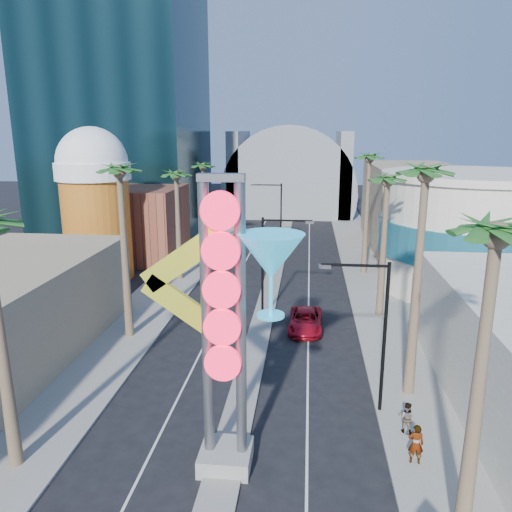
{
  "coord_description": "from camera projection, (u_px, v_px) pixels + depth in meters",
  "views": [
    {
      "loc": [
        3.28,
        -15.54,
        14.1
      ],
      "look_at": [
        -0.37,
        18.87,
        5.38
      ],
      "focal_mm": 35.0,
      "sensor_mm": 36.0,
      "label": 1
    }
  ],
  "objects": [
    {
      "name": "sidewalk_west",
      "position": [
        187.0,
        265.0,
        53.47
      ],
      "size": [
        5.0,
        100.0,
        0.15
      ],
      "primitive_type": "cube",
      "color": "gray",
      "rests_on": "ground"
    },
    {
      "name": "sidewalk_east",
      "position": [
        367.0,
        270.0,
        51.52
      ],
      "size": [
        5.0,
        100.0,
        0.15
      ],
      "primitive_type": "cube",
      "color": "gray",
      "rests_on": "ground"
    },
    {
      "name": "median",
      "position": [
        277.0,
        261.0,
        55.39
      ],
      "size": [
        1.6,
        84.0,
        0.15
      ],
      "primitive_type": "cube",
      "color": "gray",
      "rests_on": "ground"
    },
    {
      "name": "hotel_tower",
      "position": [
        118.0,
        45.0,
        65.05
      ],
      "size": [
        20.0,
        20.0,
        50.0
      ],
      "primitive_type": "cube",
      "color": "black",
      "rests_on": "ground"
    },
    {
      "name": "brick_filler_west",
      "position": [
        136.0,
        223.0,
        56.06
      ],
      "size": [
        10.0,
        10.0,
        8.0
      ],
      "primitive_type": "cube",
      "color": "brown",
      "rests_on": "ground"
    },
    {
      "name": "filler_east",
      "position": [
        411.0,
        206.0,
        62.19
      ],
      "size": [
        10.0,
        20.0,
        10.0
      ],
      "primitive_type": "cube",
      "color": "#9C8B64",
      "rests_on": "ground"
    },
    {
      "name": "beer_mug",
      "position": [
        95.0,
        198.0,
        47.51
      ],
      "size": [
        7.0,
        7.0,
        14.5
      ],
      "color": "#C8651A",
      "rests_on": "ground"
    },
    {
      "name": "turquoise_building",
      "position": [
        473.0,
        233.0,
        44.57
      ],
      "size": [
        16.6,
        16.6,
        10.6
      ],
      "color": "beige",
      "rests_on": "ground"
    },
    {
      "name": "canopy",
      "position": [
        290.0,
        188.0,
        87.14
      ],
      "size": [
        22.0,
        16.0,
        22.0
      ],
      "color": "slate",
      "rests_on": "ground"
    },
    {
      "name": "neon_sign",
      "position": [
        243.0,
        307.0,
        19.75
      ],
      "size": [
        6.53,
        2.6,
        12.55
      ],
      "color": "gray",
      "rests_on": "ground"
    },
    {
      "name": "streetlight_0",
      "position": [
        270.0,
        259.0,
        36.8
      ],
      "size": [
        3.79,
        0.25,
        8.0
      ],
      "color": "black",
      "rests_on": "ground"
    },
    {
      "name": "streetlight_1",
      "position": [
        277.0,
        209.0,
        60.05
      ],
      "size": [
        3.79,
        0.25,
        8.0
      ],
      "color": "black",
      "rests_on": "ground"
    },
    {
      "name": "streetlight_2",
      "position": [
        376.0,
        324.0,
        24.61
      ],
      "size": [
        3.45,
        0.25,
        8.0
      ],
      "color": "black",
      "rests_on": "ground"
    },
    {
      "name": "palm_1",
      "position": [
        120.0,
        182.0,
        32.47
      ],
      "size": [
        2.4,
        2.4,
        12.7
      ],
      "color": "brown",
      "rests_on": "ground"
    },
    {
      "name": "palm_2",
      "position": [
        176.0,
        182.0,
        46.29
      ],
      "size": [
        2.4,
        2.4,
        11.2
      ],
      "color": "brown",
      "rests_on": "ground"
    },
    {
      "name": "palm_3",
      "position": [
        203.0,
        172.0,
        57.87
      ],
      "size": [
        2.4,
        2.4,
        11.2
      ],
      "color": "brown",
      "rests_on": "ground"
    },
    {
      "name": "palm_4",
      "position": [
        494.0,
        255.0,
        15.31
      ],
      "size": [
        2.4,
        2.4,
        12.2
      ],
      "color": "brown",
      "rests_on": "ground"
    },
    {
      "name": "palm_5",
      "position": [
        425.0,
        189.0,
        24.73
      ],
      "size": [
        2.4,
        2.4,
        13.2
      ],
      "color": "brown",
      "rests_on": "ground"
    },
    {
      "name": "palm_6",
      "position": [
        387.0,
        189.0,
        36.63
      ],
      "size": [
        2.4,
        2.4,
        11.7
      ],
      "color": "brown",
      "rests_on": "ground"
    },
    {
      "name": "palm_7",
      "position": [
        369.0,
        166.0,
        47.98
      ],
      "size": [
        2.4,
        2.4,
        12.7
      ],
      "color": "brown",
      "rests_on": "ground"
    },
    {
      "name": "red_pickup",
      "position": [
        306.0,
        320.0,
        36.19
      ],
      "size": [
        2.48,
        5.18,
        1.43
      ],
      "primitive_type": "imported",
      "rotation": [
        0.0,
        0.0,
        -0.02
      ],
      "color": "#B40D20",
      "rests_on": "ground"
    },
    {
      "name": "pedestrian_a",
      "position": [
        416.0,
        444.0,
        21.36
      ],
      "size": [
        0.69,
        0.47,
        1.83
      ],
      "primitive_type": "imported",
      "rotation": [
        0.0,
        0.0,
        3.09
      ],
      "color": "gray",
      "rests_on": "sidewalk_east"
    },
    {
      "name": "pedestrian_b",
      "position": [
        406.0,
        417.0,
        23.6
      ],
      "size": [
        0.91,
        0.82,
        1.53
      ],
      "primitive_type": "imported",
      "rotation": [
        0.0,
        0.0,
        2.76
      ],
      "color": "gray",
      "rests_on": "sidewalk_east"
    }
  ]
}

